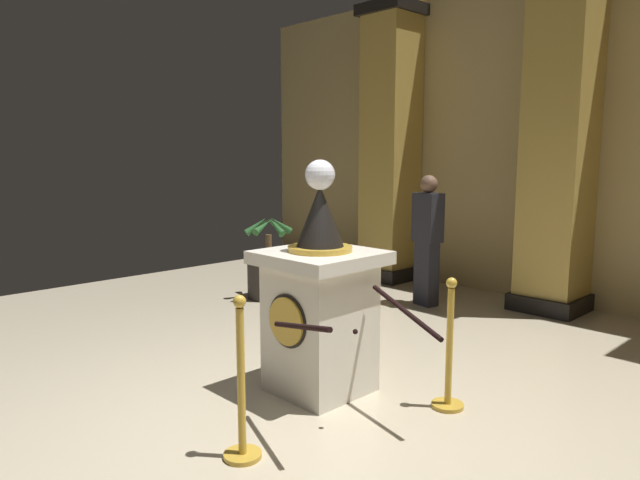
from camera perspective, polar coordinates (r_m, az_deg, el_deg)
The scene contains 10 objects.
ground_plane at distance 4.34m, azimuth -2.54°, elevation -17.12°, with size 10.88×10.88×0.00m, color beige.
back_wall at distance 7.80m, azimuth 23.99°, elevation 9.34°, with size 10.88×0.16×4.20m, color tan.
pedestal_clock at distance 4.55m, azimuth -0.03°, elevation -6.41°, with size 0.84×0.84×1.84m.
stanchion_near at distance 3.70m, azimuth -7.80°, elevation -15.67°, with size 0.24×0.24×1.04m.
stanchion_far at distance 4.45m, azimuth 12.69°, elevation -11.85°, with size 0.24×0.24×0.99m.
velvet_rope at distance 3.87m, azimuth 3.54°, elevation -7.83°, with size 1.03×1.05×0.22m.
column_left at distance 8.73m, azimuth 7.02°, elevation 9.17°, with size 0.80×0.80×4.03m.
column_centre_rear at distance 7.40m, azimuth 22.70°, elevation 8.75°, with size 0.82×0.82×4.03m.
potted_palm_left at distance 7.64m, azimuth -5.08°, elevation -3.32°, with size 0.66×0.62×1.12m.
bystander_guest at distance 7.26m, azimuth 10.61°, elevation 0.28°, with size 0.40×0.29×1.63m.
Camera 1 is at (2.93, -2.60, 1.86)m, focal length 32.21 mm.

